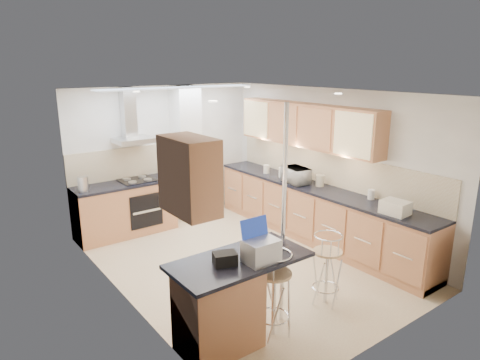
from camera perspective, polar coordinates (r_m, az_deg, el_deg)
ground at (r=6.53m, az=0.32°, el=-10.87°), size 4.80×4.80×0.00m
room_shell at (r=6.50m, az=0.64°, el=3.41°), size 3.64×4.84×2.51m
right_counter at (r=7.28m, az=9.83°, el=-4.34°), size 0.63×4.40×0.92m
back_counter at (r=7.65m, az=-15.03°, el=-3.68°), size 1.70×0.63×0.92m
peninsula at (r=4.69m, az=-0.03°, el=-15.55°), size 1.47×0.72×0.94m
microwave at (r=7.28m, az=7.50°, el=0.63°), size 0.39×0.52×0.27m
laptop at (r=4.36m, az=2.84°, el=-9.41°), size 0.35×0.26×0.24m
bag at (r=4.32m, az=-2.02°, el=-10.44°), size 0.27×0.24×0.13m
bar_stool_near at (r=4.76m, az=4.52°, el=-14.94°), size 0.47×0.47×0.97m
bar_stool_end at (r=5.43m, az=11.47°, el=-11.54°), size 0.52×0.52×0.91m
jar_a at (r=7.63m, az=5.63°, el=1.01°), size 0.14×0.14×0.18m
jar_b at (r=7.88m, az=3.54°, el=1.45°), size 0.13×0.13×0.16m
jar_c at (r=7.16m, az=10.61°, el=-0.08°), size 0.18×0.18×0.19m
jar_d at (r=6.66m, az=17.08°, el=-1.85°), size 0.12×0.12×0.15m
bread_bin at (r=6.11m, az=20.00°, el=-3.46°), size 0.30×0.36×0.18m
kettle at (r=7.17m, az=-20.19°, el=-0.52°), size 0.16×0.16×0.24m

